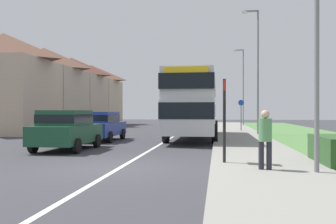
% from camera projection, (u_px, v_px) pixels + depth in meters
% --- Properties ---
extents(ground_plane, '(120.00, 120.00, 0.00)m').
position_uv_depth(ground_plane, '(119.00, 168.00, 10.57)').
color(ground_plane, '#38383D').
extents(lane_marking_centre, '(0.14, 60.00, 0.01)m').
position_uv_depth(lane_marking_centre, '(161.00, 144.00, 18.50)').
color(lane_marking_centre, silver).
rests_on(lane_marking_centre, ground_plane).
extents(pavement_near_side, '(3.20, 68.00, 0.12)m').
position_uv_depth(pavement_near_side, '(250.00, 147.00, 15.96)').
color(pavement_near_side, gray).
rests_on(pavement_near_side, ground_plane).
extents(double_decker_bus, '(2.80, 10.77, 3.70)m').
position_uv_depth(double_decker_bus, '(194.00, 103.00, 21.73)').
color(double_decker_bus, '#BCBCC1').
rests_on(double_decker_bus, ground_plane).
extents(parked_car_dark_green, '(1.99, 3.91, 1.68)m').
position_uv_depth(parked_car_dark_green, '(67.00, 128.00, 15.42)').
color(parked_car_dark_green, '#19472D').
rests_on(parked_car_dark_green, ground_plane).
extents(parked_car_blue, '(1.94, 4.20, 1.60)m').
position_uv_depth(parked_car_blue, '(101.00, 125.00, 20.22)').
color(parked_car_blue, navy).
rests_on(parked_car_blue, ground_plane).
extents(pedestrian_at_stop, '(0.34, 0.34, 1.67)m').
position_uv_depth(pedestrian_at_stop, '(265.00, 137.00, 9.58)').
color(pedestrian_at_stop, '#23232D').
rests_on(pedestrian_at_stop, ground_plane).
extents(bus_stop_sign, '(0.09, 0.52, 2.60)m').
position_uv_depth(bus_stop_sign, '(224.00, 115.00, 10.91)').
color(bus_stop_sign, black).
rests_on(bus_stop_sign, ground_plane).
extents(cycle_route_sign, '(0.44, 0.08, 2.52)m').
position_uv_depth(cycle_route_sign, '(241.00, 114.00, 28.75)').
color(cycle_route_sign, slate).
rests_on(cycle_route_sign, ground_plane).
extents(street_lamp_mid, '(1.14, 0.20, 8.31)m').
position_uv_depth(street_lamp_mid, '(256.00, 65.00, 24.28)').
color(street_lamp_mid, slate).
rests_on(street_lamp_mid, ground_plane).
extents(street_lamp_far, '(1.14, 0.20, 8.32)m').
position_uv_depth(street_lamp_far, '(242.00, 83.00, 39.88)').
color(street_lamp_far, slate).
rests_on(street_lamp_far, ground_plane).
extents(house_terrace_far_side, '(6.37, 24.67, 7.30)m').
position_uv_depth(house_terrace_far_side, '(59.00, 90.00, 35.86)').
color(house_terrace_far_side, '#C1A88E').
rests_on(house_terrace_far_side, ground_plane).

